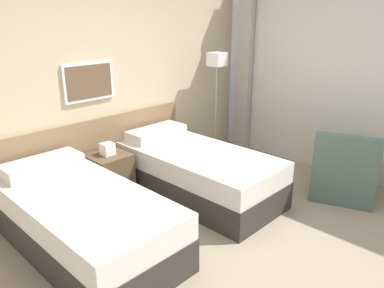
{
  "coord_description": "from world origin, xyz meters",
  "views": [
    {
      "loc": [
        -2.67,
        -1.66,
        2.11
      ],
      "look_at": [
        0.19,
        1.11,
        0.72
      ],
      "focal_mm": 35.0,
      "sensor_mm": 36.0,
      "label": 1
    }
  ],
  "objects": [
    {
      "name": "ground_plane",
      "position": [
        0.0,
        0.0,
        0.0
      ],
      "size": [
        16.0,
        16.0,
        0.0
      ],
      "primitive_type": "plane",
      "color": "gray"
    },
    {
      "name": "bed_near_window",
      "position": [
        0.36,
        1.18,
        0.29
      ],
      "size": [
        0.98,
        1.98,
        0.7
      ],
      "color": "#332D28",
      "rests_on": "ground_plane"
    },
    {
      "name": "armchair",
      "position": [
        1.57,
        -0.1,
        0.27
      ],
      "size": [
        0.95,
        0.92,
        0.85
      ],
      "rotation": [
        0.0,
        0.0,
        1.94
      ],
      "color": "#4C6056",
      "rests_on": "ground_plane"
    },
    {
      "name": "bed_near_door",
      "position": [
        -1.18,
        1.18,
        0.29
      ],
      "size": [
        0.98,
        1.98,
        0.7
      ],
      "color": "#332D28",
      "rests_on": "ground_plane"
    },
    {
      "name": "wall_headboard",
      "position": [
        -0.03,
        2.22,
        1.3
      ],
      "size": [
        10.0,
        0.1,
        2.7
      ],
      "color": "#C6B28E",
      "rests_on": "ground_plane"
    },
    {
      "name": "nightstand",
      "position": [
        -0.41,
        1.9,
        0.28
      ],
      "size": [
        0.45,
        0.44,
        0.68
      ],
      "color": "brown",
      "rests_on": "ground_plane"
    },
    {
      "name": "floor_lamp",
      "position": [
        1.45,
        1.83,
        1.29
      ],
      "size": [
        0.24,
        0.24,
        1.59
      ],
      "color": "#9E9993",
      "rests_on": "ground_plane"
    },
    {
      "name": "wall_window",
      "position": [
        2.24,
        -0.04,
        1.34
      ],
      "size": [
        0.21,
        4.7,
        2.7
      ],
      "color": "white",
      "rests_on": "ground_plane"
    }
  ]
}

